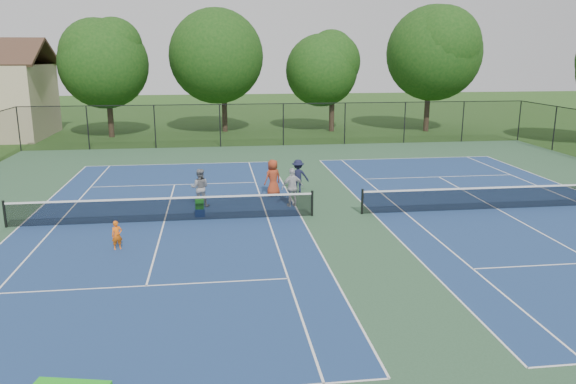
{
  "coord_description": "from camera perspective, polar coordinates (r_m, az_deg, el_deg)",
  "views": [
    {
      "loc": [
        -4.93,
        -21.77,
        6.52
      ],
      "look_at": [
        -2.18,
        -1.0,
        1.3
      ],
      "focal_mm": 35.0,
      "sensor_mm": 36.0,
      "label": 1
    }
  ],
  "objects": [
    {
      "name": "ground",
      "position": [
        23.25,
        5.01,
        -2.35
      ],
      "size": [
        140.0,
        140.0,
        0.0
      ],
      "primitive_type": "plane",
      "color": "#234716",
      "rests_on": "ground"
    },
    {
      "name": "court_pad",
      "position": [
        23.25,
        5.01,
        -2.34
      ],
      "size": [
        36.0,
        36.0,
        0.01
      ],
      "primitive_type": "cube",
      "color": "#2D5134",
      "rests_on": "ground"
    },
    {
      "name": "tennis_court_left",
      "position": [
        22.79,
        -12.46,
        -2.72
      ],
      "size": [
        12.0,
        23.83,
        1.07
      ],
      "color": "navy",
      "rests_on": "ground"
    },
    {
      "name": "tennis_court_right",
      "position": [
        25.64,
        20.48,
        -1.42
      ],
      "size": [
        12.0,
        23.83,
        1.07
      ],
      "color": "navy",
      "rests_on": "ground"
    },
    {
      "name": "perimeter_fence",
      "position": [
        22.85,
        5.09,
        1.51
      ],
      "size": [
        36.08,
        36.08,
        3.02
      ],
      "color": "black",
      "rests_on": "ground"
    },
    {
      "name": "tree_back_a",
      "position": [
        46.48,
        -18.0,
        12.74
      ],
      "size": [
        6.8,
        6.8,
        9.15
      ],
      "color": "#2D2116",
      "rests_on": "ground"
    },
    {
      "name": "tree_back_b",
      "position": [
        47.78,
        -6.63,
        13.99
      ],
      "size": [
        7.6,
        7.6,
        10.03
      ],
      "color": "#2D2116",
      "rests_on": "ground"
    },
    {
      "name": "tree_back_c",
      "position": [
        47.82,
        4.55,
        12.7
      ],
      "size": [
        6.0,
        6.0,
        8.4
      ],
      "color": "#2D2116",
      "rests_on": "ground"
    },
    {
      "name": "tree_back_d",
      "position": [
        49.15,
        14.28,
        13.93
      ],
      "size": [
        7.8,
        7.8,
        10.37
      ],
      "color": "#2D2116",
      "rests_on": "ground"
    },
    {
      "name": "child_player",
      "position": [
        19.92,
        -16.99,
        -4.23
      ],
      "size": [
        0.43,
        0.36,
        1.0
      ],
      "primitive_type": "imported",
      "rotation": [
        0.0,
        0.0,
        0.39
      ],
      "color": "orange",
      "rests_on": "ground"
    },
    {
      "name": "instructor",
      "position": [
        24.56,
        -8.94,
        0.43
      ],
      "size": [
        0.88,
        0.73,
        1.67
      ],
      "primitive_type": "imported",
      "rotation": [
        0.0,
        0.0,
        3.02
      ],
      "color": "gray",
      "rests_on": "ground"
    },
    {
      "name": "bystander_a",
      "position": [
        24.24,
        0.46,
        0.47
      ],
      "size": [
        1.07,
        0.63,
        1.7
      ],
      "primitive_type": "imported",
      "rotation": [
        0.0,
        0.0,
        3.38
      ],
      "color": "silver",
      "rests_on": "ground"
    },
    {
      "name": "bystander_b",
      "position": [
        26.71,
        1.02,
        1.62
      ],
      "size": [
        1.07,
        0.65,
        1.6
      ],
      "primitive_type": "imported",
      "rotation": [
        0.0,
        0.0,
        3.08
      ],
      "color": "#161831",
      "rests_on": "ground"
    },
    {
      "name": "bystander_c",
      "position": [
        26.08,
        -1.54,
        1.45
      ],
      "size": [
        1.0,
        0.88,
        1.72
      ],
      "primitive_type": "imported",
      "rotation": [
        0.0,
        0.0,
        3.63
      ],
      "color": "#99361B",
      "rests_on": "ground"
    },
    {
      "name": "ball_crate",
      "position": [
        23.22,
        -8.94,
        -2.07
      ],
      "size": [
        0.4,
        0.27,
        0.33
      ],
      "primitive_type": "cube",
      "rotation": [
        0.0,
        0.0,
        -0.0
      ],
      "color": "#153B94",
      "rests_on": "ground"
    },
    {
      "name": "ball_hopper",
      "position": [
        23.12,
        -8.97,
        -1.22
      ],
      "size": [
        0.34,
        0.26,
        0.39
      ],
      "primitive_type": "cube",
      "rotation": [
        0.0,
        0.0,
        -0.01
      ],
      "color": "green",
      "rests_on": "ball_crate"
    }
  ]
}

